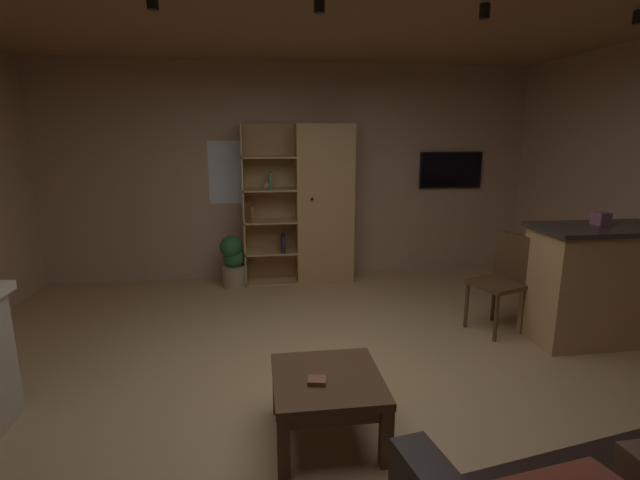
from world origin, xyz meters
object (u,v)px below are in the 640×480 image
object	(u,v)px
potted_floor_plant	(233,261)
wall_mounted_tv	(451,170)
tissue_box	(601,219)
bookshelf_cabinet	(317,205)
coffee_table	(327,389)
dining_chair	(504,276)
kitchen_bar_counter	(609,283)
table_book_0	(317,381)

from	to	relation	value
potted_floor_plant	wall_mounted_tv	size ratio (longest dim) A/B	0.76
tissue_box	potted_floor_plant	size ratio (longest dim) A/B	0.19
wall_mounted_tv	bookshelf_cabinet	bearing A→B (deg)	-173.37
tissue_box	potted_floor_plant	world-z (taller)	tissue_box
tissue_box	coffee_table	bearing A→B (deg)	-156.57
coffee_table	dining_chair	world-z (taller)	dining_chair
tissue_box	potted_floor_plant	xyz separation A→B (m)	(-3.29, 1.91, -0.78)
tissue_box	coffee_table	size ratio (longest dim) A/B	0.18
kitchen_bar_counter	coffee_table	distance (m)	2.91
coffee_table	potted_floor_plant	xyz separation A→B (m)	(-0.69, 3.04, -0.00)
kitchen_bar_counter	table_book_0	xyz separation A→B (m)	(-2.78, -1.12, -0.10)
tissue_box	dining_chair	size ratio (longest dim) A/B	0.13
bookshelf_cabinet	coffee_table	world-z (taller)	bookshelf_cabinet
coffee_table	dining_chair	distance (m)	2.35
kitchen_bar_counter	coffee_table	world-z (taller)	kitchen_bar_counter
bookshelf_cabinet	table_book_0	size ratio (longest dim) A/B	18.44
kitchen_bar_counter	dining_chair	size ratio (longest dim) A/B	1.53
table_book_0	wall_mounted_tv	world-z (taller)	wall_mounted_tv
tissue_box	table_book_0	size ratio (longest dim) A/B	1.14
coffee_table	potted_floor_plant	distance (m)	3.11
coffee_table	wall_mounted_tv	distance (m)	4.15
dining_chair	wall_mounted_tv	bearing A→B (deg)	82.05
kitchen_bar_counter	dining_chair	distance (m)	0.88
coffee_table	wall_mounted_tv	bearing A→B (deg)	57.38
table_book_0	wall_mounted_tv	xyz separation A→B (m)	(2.24, 3.45, 0.94)
dining_chair	potted_floor_plant	world-z (taller)	dining_chair
table_book_0	potted_floor_plant	xyz separation A→B (m)	(-0.62, 3.10, -0.10)
potted_floor_plant	wall_mounted_tv	xyz separation A→B (m)	(2.86, 0.35, 1.04)
table_book_0	wall_mounted_tv	size ratio (longest dim) A/B	0.13
tissue_box	wall_mounted_tv	distance (m)	2.31
bookshelf_cabinet	coffee_table	bearing A→B (deg)	-96.40
wall_mounted_tv	tissue_box	bearing A→B (deg)	-79.26
kitchen_bar_counter	potted_floor_plant	size ratio (longest dim) A/B	2.20
bookshelf_cabinet	dining_chair	bearing A→B (deg)	-49.39
kitchen_bar_counter	wall_mounted_tv	world-z (taller)	wall_mounted_tv
dining_chair	wall_mounted_tv	size ratio (longest dim) A/B	1.10
kitchen_bar_counter	table_book_0	distance (m)	3.00
kitchen_bar_counter	wall_mounted_tv	xyz separation A→B (m)	(-0.54, 2.33, 0.83)
table_book_0	kitchen_bar_counter	bearing A→B (deg)	22.06
table_book_0	tissue_box	bearing A→B (deg)	24.08
kitchen_bar_counter	table_book_0	size ratio (longest dim) A/B	13.34
bookshelf_cabinet	wall_mounted_tv	distance (m)	1.87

